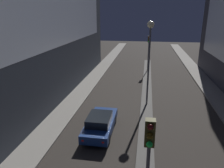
{
  "coord_description": "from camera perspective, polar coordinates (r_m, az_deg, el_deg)",
  "views": [
    {
      "loc": [
        -0.22,
        -1.65,
        8.22
      ],
      "look_at": [
        -3.67,
        19.88,
        1.12
      ],
      "focal_mm": 35.0,
      "sensor_mm": 36.0,
      "label": 1
    }
  ],
  "objects": [
    {
      "name": "traffic_light_mid",
      "position": [
        31.99,
        9.55,
        9.85
      ],
      "size": [
        0.32,
        0.42,
        5.04
      ],
      "color": "#4C4C51",
      "rests_on": "median_strip"
    },
    {
      "name": "traffic_light_near",
      "position": [
        7.47,
        9.47,
        -18.58
      ],
      "size": [
        0.32,
        0.42,
        5.04
      ],
      "color": "#4C4C51",
      "rests_on": "median_strip"
    },
    {
      "name": "car_left_lane",
      "position": [
        15.82,
        -3.1,
        -10.18
      ],
      "size": [
        1.84,
        4.62,
        1.46
      ],
      "color": "navy",
      "rests_on": "ground"
    },
    {
      "name": "street_lamp",
      "position": [
        19.34,
        9.82,
        10.13
      ],
      "size": [
        0.6,
        0.6,
        7.48
      ],
      "color": "#4C4C51",
      "rests_on": "median_strip"
    },
    {
      "name": "median_strip",
      "position": [
        22.51,
        9.05,
        -3.44
      ],
      "size": [
        1.06,
        36.67,
        0.12
      ],
      "color": "#56544F",
      "rests_on": "ground"
    }
  ]
}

